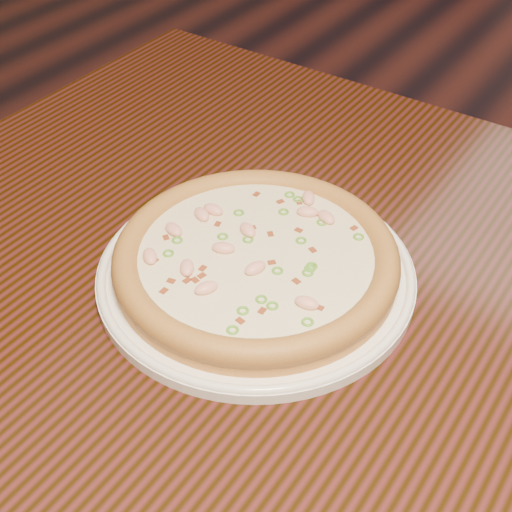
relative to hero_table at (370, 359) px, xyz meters
The scene contains 3 objects.
hero_table is the anchor object (origin of this frame).
plate 0.17m from the hero_table, 157.38° to the right, with size 0.33×0.33×0.02m.
pizza 0.18m from the hero_table, 157.44° to the right, with size 0.30×0.30×0.03m.
Camera 1 is at (0.14, -1.36, 1.26)m, focal length 50.00 mm.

